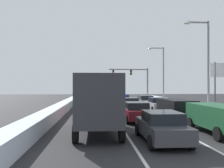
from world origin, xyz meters
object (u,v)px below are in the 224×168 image
Objects in this scene: suv_navy_center_lane_fourth at (120,99)px; traffic_light_gantry at (135,77)px; suv_red_left_lane_second at (98,105)px; sedan_black_left_lane_fourth at (97,99)px; suv_green_left_lane_third at (94,100)px; street_lamp_right_far at (162,70)px; sedan_maroon_center_lane_second at (136,111)px; sedan_white_center_lane_third at (129,105)px; suv_green_right_lane_nearest at (219,117)px; box_truck_left_lane_nearest at (98,101)px; roadside_sign_right at (223,75)px; sedan_charcoal_center_lane_nearest at (161,126)px; sedan_silver_right_lane_third at (157,104)px; street_lamp_right_mid at (205,59)px; suv_black_right_lane_second at (176,107)px; sedan_gray_right_lane_fourth at (145,101)px.

traffic_light_gantry reaches higher than suv_navy_center_lane_fourth.
sedan_black_left_lane_fourth is at bearing 90.07° from suv_red_left_lane_second.
sedan_black_left_lane_fourth is 12.23m from traffic_light_gantry.
street_lamp_right_far is at bearing 39.78° from suv_green_left_lane_third.
sedan_maroon_center_lane_second is 6.98m from sedan_white_center_lane_third.
box_truck_left_lane_nearest reaches higher than suv_green_right_lane_nearest.
roadside_sign_right is at bearing 39.43° from box_truck_left_lane_nearest.
traffic_light_gantry is 0.81× the size of street_lamp_right_far.
suv_red_left_lane_second is (-2.94, 3.95, 0.25)m from sedan_maroon_center_lane_second.
suv_green_left_lane_third is (-3.46, -2.82, 0.00)m from suv_navy_center_lane_fourth.
street_lamp_right_far is (7.40, 13.15, 4.71)m from sedan_white_center_lane_third.
suv_red_left_lane_second is at bearing -86.84° from suv_green_left_lane_third.
suv_navy_center_lane_fourth is (-3.72, 18.97, 0.00)m from suv_green_right_lane_nearest.
suv_navy_center_lane_fourth is at bearing 89.75° from sedan_charcoal_center_lane_nearest.
sedan_silver_right_lane_third is at bearing 62.97° from sedan_maroon_center_lane_second.
sedan_black_left_lane_fourth is at bearing 86.69° from suv_green_left_lane_third.
sedan_charcoal_center_lane_nearest is 6.90m from sedan_maroon_center_lane_second.
street_lamp_right_far is at bearing 73.82° from sedan_charcoal_center_lane_nearest.
street_lamp_right_mid reaches higher than roadside_sign_right.
suv_green_right_lane_nearest and suv_green_left_lane_third have the same top height.
suv_green_right_lane_nearest is 15.12m from roadside_sign_right.
suv_black_right_lane_second is 1.00× the size of suv_navy_center_lane_fourth.
sedan_gray_right_lane_fourth is 0.63× the size of box_truck_left_lane_nearest.
sedan_charcoal_center_lane_nearest is at bearing -104.37° from sedan_silver_right_lane_third.
sedan_maroon_center_lane_second is 4.93m from suv_red_left_lane_second.
box_truck_left_lane_nearest is (-6.92, 0.87, 0.88)m from suv_green_right_lane_nearest.
suv_green_right_lane_nearest is at bearing -73.06° from sedan_black_left_lane_fourth.
roadside_sign_right is at bearing -34.80° from sedan_gray_right_lane_fourth.
sedan_maroon_center_lane_second is at bearing 90.40° from sedan_charcoal_center_lane_nearest.
sedan_white_center_lane_third is at bearing -176.53° from sedan_silver_right_lane_third.
suv_red_left_lane_second is (-3.08, -9.66, 0.00)m from suv_navy_center_lane_fourth.
sedan_gray_right_lane_fourth is 0.82× the size of roadside_sign_right.
suv_black_right_lane_second reaches higher than sedan_black_left_lane_fourth.
sedan_gray_right_lane_fourth is at bearing -12.59° from suv_navy_center_lane_fourth.
box_truck_left_lane_nearest reaches higher than suv_navy_center_lane_fourth.
suv_red_left_lane_second is (-3.43, -3.02, 0.25)m from sedan_white_center_lane_third.
sedan_maroon_center_lane_second is at bearing -168.19° from suv_black_right_lane_second.
sedan_gray_right_lane_fourth is 0.92× the size of suv_green_left_lane_third.
sedan_white_center_lane_third is at bearing 115.49° from suv_black_right_lane_second.
sedan_black_left_lane_fourth is (-3.01, 23.93, 0.00)m from sedan_charcoal_center_lane_nearest.
traffic_light_gantry is at bearing 50.10° from sedan_black_left_lane_fourth.
suv_green_right_lane_nearest is 1.00× the size of suv_black_right_lane_second.
sedan_gray_right_lane_fourth is 1.00× the size of sedan_charcoal_center_lane_nearest.
sedan_gray_right_lane_fourth is 13.67m from traffic_light_gantry.
traffic_light_gantry is (4.51, 25.96, 3.73)m from sedan_maroon_center_lane_second.
street_lamp_right_mid is at bearing 29.88° from sedan_maroon_center_lane_second.
sedan_white_center_lane_third is 0.92× the size of suv_green_left_lane_third.
street_lamp_right_mid reaches higher than suv_navy_center_lane_fourth.
street_lamp_right_mid is at bearing -18.35° from sedan_white_center_lane_third.
roadside_sign_right reaches higher than suv_red_left_lane_second.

